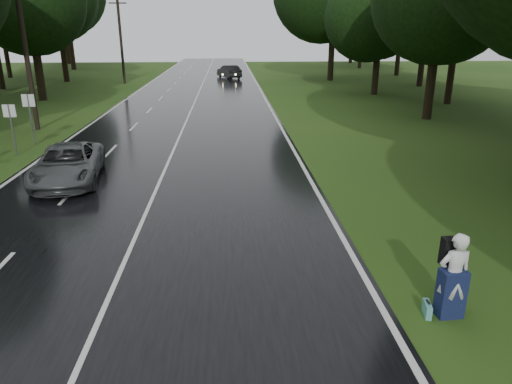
# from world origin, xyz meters

# --- Properties ---
(ground) EXTENTS (160.00, 160.00, 0.00)m
(ground) POSITION_xyz_m (0.00, 0.00, 0.00)
(ground) COLOR #2C4B16
(ground) RESTS_ON ground
(road) EXTENTS (12.00, 140.00, 0.04)m
(road) POSITION_xyz_m (0.00, 20.00, 0.02)
(road) COLOR black
(road) RESTS_ON ground
(lane_center) EXTENTS (0.12, 140.00, 0.01)m
(lane_center) POSITION_xyz_m (0.00, 20.00, 0.04)
(lane_center) COLOR silver
(lane_center) RESTS_ON road
(grey_car) EXTENTS (2.95, 5.22, 1.37)m
(grey_car) POSITION_xyz_m (-3.44, 9.35, 0.73)
(grey_car) COLOR #494C4E
(grey_car) RESTS_ON road
(far_car) EXTENTS (3.07, 4.81, 1.50)m
(far_car) POSITION_xyz_m (2.87, 49.39, 0.79)
(far_car) COLOR black
(far_car) RESTS_ON road
(hitchhiker) EXTENTS (0.70, 0.64, 1.84)m
(hitchhiker) POSITION_xyz_m (7.10, -0.09, 0.85)
(hitchhiker) COLOR silver
(hitchhiker) RESTS_ON ground
(suitcase) EXTENTS (0.19, 0.42, 0.29)m
(suitcase) POSITION_xyz_m (6.66, -0.08, 0.14)
(suitcase) COLOR #55A3A0
(suitcase) RESTS_ON ground
(utility_pole_mid) EXTENTS (1.80, 0.28, 9.26)m
(utility_pole_mid) POSITION_xyz_m (-8.50, 19.65, 0.00)
(utility_pole_mid) COLOR black
(utility_pole_mid) RESTS_ON ground
(utility_pole_far) EXTENTS (1.80, 0.28, 9.04)m
(utility_pole_far) POSITION_xyz_m (-8.50, 44.39, 0.00)
(utility_pole_far) COLOR black
(utility_pole_far) RESTS_ON ground
(road_sign_a) EXTENTS (0.57, 0.10, 2.37)m
(road_sign_a) POSITION_xyz_m (-7.20, 13.60, 0.00)
(road_sign_a) COLOR white
(road_sign_a) RESTS_ON ground
(road_sign_b) EXTENTS (0.61, 0.10, 2.54)m
(road_sign_b) POSITION_xyz_m (-7.20, 15.80, 0.00)
(road_sign_b) COLOR white
(road_sign_b) RESTS_ON ground
(tree_left_e) EXTENTS (8.73, 8.73, 13.64)m
(tree_left_e) POSITION_xyz_m (-12.66, 31.94, 0.00)
(tree_left_e) COLOR black
(tree_left_e) RESTS_ON ground
(tree_left_f) EXTENTS (10.15, 10.15, 15.87)m
(tree_left_f) POSITION_xyz_m (-15.45, 46.83, 0.00)
(tree_left_f) COLOR black
(tree_left_f) RESTS_ON ground
(tree_right_d) EXTENTS (8.41, 8.41, 13.15)m
(tree_right_d) POSITION_xyz_m (15.69, 21.70, 0.00)
(tree_right_d) COLOR black
(tree_right_d) RESTS_ON ground
(tree_right_e) EXTENTS (7.13, 7.13, 11.13)m
(tree_right_e) POSITION_xyz_m (15.92, 33.96, 0.00)
(tree_right_e) COLOR black
(tree_right_e) RESTS_ON ground
(tree_right_f) EXTENTS (10.31, 10.31, 16.10)m
(tree_right_f) POSITION_xyz_m (14.57, 46.64, 0.00)
(tree_right_f) COLOR black
(tree_right_f) RESTS_ON ground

